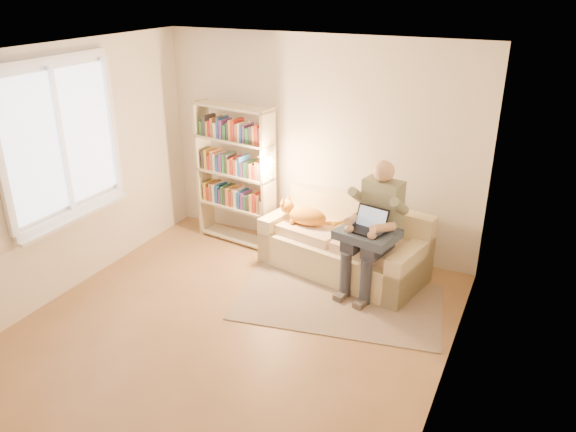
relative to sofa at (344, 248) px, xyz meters
The scene contains 13 objects.
floor 1.85m from the sofa, 108.20° to the right, with size 4.50×4.50×0.00m, color olive.
ceiling 2.95m from the sofa, 108.20° to the right, with size 4.00×4.50×0.02m, color white.
wall_left 3.27m from the sofa, 145.94° to the right, with size 0.02×4.50×2.60m, color silver.
wall_right 2.47m from the sofa, 50.61° to the right, with size 0.02×4.50×2.60m, color silver.
wall_back 1.27m from the sofa, 138.22° to the left, with size 4.00×0.02×2.60m, color silver.
window 3.15m from the sofa, 148.57° to the right, with size 0.12×1.52×1.69m.
sofa is the anchor object (origin of this frame).
person 0.69m from the sofa, 30.06° to the right, with size 0.53×0.72×1.44m.
cat 0.57m from the sofa, behind, with size 0.72×0.34×0.26m.
blanket 0.68m from the sofa, 44.70° to the right, with size 0.60×0.49×0.09m, color #2D3A4F.
laptop 0.75m from the sofa, 43.70° to the right, with size 0.41×0.36×0.31m.
bookshelf 1.69m from the sofa, behind, with size 1.18×0.48×1.78m.
rug 0.78m from the sofa, 73.64° to the right, with size 2.13×1.26×0.01m, color gray.
Camera 1 is at (2.48, -3.79, 3.19)m, focal length 35.00 mm.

